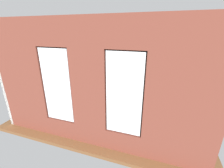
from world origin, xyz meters
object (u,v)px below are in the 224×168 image
object	(u,v)px
papasan_chair	(106,82)
potted_plant_by_left_couch	(164,92)
table_plant_small	(98,91)
potted_plant_near_tv	(54,96)
tv_flatscreen	(57,82)
remote_black	(118,94)
couch_by_window	(84,117)
potted_plant_corner_near_left	(177,77)
remote_silver	(110,95)
coffee_table	(109,95)
potted_plant_corner_far_left	(187,123)
cup_ceramic	(106,92)
media_console	(59,95)
couch_left	(175,111)

from	to	relation	value
papasan_chair	potted_plant_by_left_couch	distance (m)	2.93
table_plant_small	potted_plant_near_tv	distance (m)	1.75
table_plant_small	tv_flatscreen	bearing A→B (deg)	8.08
remote_black	potted_plant_near_tv	world-z (taller)	potted_plant_near_tv
couch_by_window	potted_plant_corner_near_left	world-z (taller)	potted_plant_corner_near_left
table_plant_small	remote_silver	xyz separation A→B (m)	(-0.53, -0.00, -0.11)
potted_plant_near_tv	potted_plant_by_left_couch	xyz separation A→B (m)	(-3.92, -2.37, -0.26)
table_plant_small	remote_black	distance (m)	0.85
coffee_table	table_plant_small	xyz separation A→B (m)	(0.42, 0.12, 0.18)
remote_silver	potted_plant_corner_far_left	xyz separation A→B (m)	(-2.65, 1.71, 0.36)
table_plant_small	potted_plant_near_tv	size ratio (longest dim) A/B	0.19
table_plant_small	potted_plant_near_tv	xyz separation A→B (m)	(1.29, 1.18, 0.10)
coffee_table	cup_ceramic	distance (m)	0.23
remote_silver	potted_plant_corner_near_left	distance (m)	3.43
coffee_table	media_console	world-z (taller)	media_console
remote_silver	potted_plant_corner_near_left	xyz separation A→B (m)	(-2.65, -2.14, 0.42)
couch_left	potted_plant_corner_far_left	world-z (taller)	potted_plant_corner_far_left
remote_black	potted_plant_corner_far_left	xyz separation A→B (m)	(-2.37, 1.97, 0.36)
potted_plant_corner_far_left	remote_black	bearing A→B (deg)	-39.66
coffee_table	potted_plant_near_tv	size ratio (longest dim) A/B	1.16
couch_left	potted_plant_near_tv	xyz separation A→B (m)	(4.32, 0.88, 0.35)
cup_ceramic	tv_flatscreen	distance (m)	2.18
papasan_chair	couch_left	bearing A→B (deg)	149.23
remote_silver	potted_plant_near_tv	distance (m)	2.17
remote_black	cup_ceramic	bearing A→B (deg)	10.07
potted_plant_corner_far_left	media_console	bearing A→B (deg)	-16.08
potted_plant_corner_far_left	couch_left	bearing A→B (deg)	-83.90
couch_by_window	table_plant_small	size ratio (longest dim) A/B	8.79
potted_plant_by_left_couch	potted_plant_corner_near_left	xyz separation A→B (m)	(-0.55, -0.94, 0.46)
cup_ceramic	remote_black	size ratio (longest dim) A/B	0.59
remote_black	papasan_chair	size ratio (longest dim) A/B	0.17
potted_plant_corner_far_left	potted_plant_near_tv	bearing A→B (deg)	-6.89
potted_plant_near_tv	potted_plant_corner_far_left	world-z (taller)	potted_plant_corner_far_left
couch_left	tv_flatscreen	bearing A→B (deg)	-95.34
papasan_chair	potted_plant_corner_far_left	distance (m)	4.85
tv_flatscreen	potted_plant_corner_far_left	bearing A→B (deg)	163.89
potted_plant_by_left_couch	coffee_table	bearing A→B (deg)	26.16
table_plant_small	potted_plant_corner_far_left	distance (m)	3.62
tv_flatscreen	potted_plant_near_tv	size ratio (longest dim) A/B	1.03
remote_silver	tv_flatscreen	xyz separation A→B (m)	(2.38, 0.26, 0.40)
cup_ceramic	remote_silver	bearing A→B (deg)	142.85
remote_silver	potted_plant_corner_near_left	world-z (taller)	potted_plant_corner_near_left
potted_plant_corner_far_left	potted_plant_by_left_couch	world-z (taller)	potted_plant_corner_far_left
cup_ceramic	media_console	size ratio (longest dim) A/B	0.11
tv_flatscreen	potted_plant_by_left_couch	size ratio (longest dim) A/B	1.96
potted_plant_near_tv	potted_plant_by_left_couch	world-z (taller)	potted_plant_near_tv
coffee_table	tv_flatscreen	world-z (taller)	tv_flatscreen
tv_flatscreen	remote_silver	bearing A→B (deg)	-173.69
table_plant_small	potted_plant_corner_near_left	xyz separation A→B (m)	(-3.18, -2.14, 0.31)
remote_black	tv_flatscreen	distance (m)	2.73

